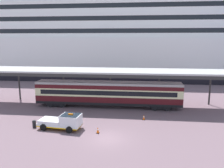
{
  "coord_description": "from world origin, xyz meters",
  "views": [
    {
      "loc": [
        2.99,
        -23.18,
        10.71
      ],
      "look_at": [
        -0.45,
        8.3,
        4.5
      ],
      "focal_mm": 36.38,
      "sensor_mm": 36.0,
      "label": 1
    }
  ],
  "objects": [
    {
      "name": "ground_plane",
      "position": [
        0.0,
        0.0,
        0.0
      ],
      "size": [
        400.0,
        400.0,
        0.0
      ],
      "primitive_type": "plane",
      "color": "#6A535D"
    },
    {
      "name": "train_carriage",
      "position": [
        -1.49,
        11.85,
        2.31
      ],
      "size": [
        23.08,
        2.81,
        4.11
      ],
      "color": "black",
      "rests_on": "ground"
    },
    {
      "name": "platform_canopy",
      "position": [
        -1.49,
        12.27,
        5.72
      ],
      "size": [
        41.67,
        6.32,
        5.96
      ],
      "color": "#B3B3B3",
      "rests_on": "ground"
    },
    {
      "name": "traffic_cone_near",
      "position": [
        -1.35,
        1.33,
        0.38
      ],
      "size": [
        0.36,
        0.36,
        0.77
      ],
      "color": "black",
      "rests_on": "ground"
    },
    {
      "name": "service_truck",
      "position": [
        -5.67,
        2.13,
        0.99
      ],
      "size": [
        5.4,
        2.72,
        2.02
      ],
      "color": "white",
      "rests_on": "ground"
    },
    {
      "name": "traffic_cone_mid",
      "position": [
        4.11,
        6.46,
        0.35
      ],
      "size": [
        0.36,
        0.36,
        0.72
      ],
      "color": "black",
      "rests_on": "ground"
    },
    {
      "name": "quay_bollard",
      "position": [
        -9.49,
        2.22,
        0.52
      ],
      "size": [
        0.48,
        0.48,
        0.96
      ],
      "color": "black",
      "rests_on": "ground"
    },
    {
      "name": "cruise_ship",
      "position": [
        10.65,
        45.3,
        10.9
      ],
      "size": [
        151.87,
        25.55,
        32.81
      ],
      "color": "black",
      "rests_on": "ground"
    }
  ]
}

